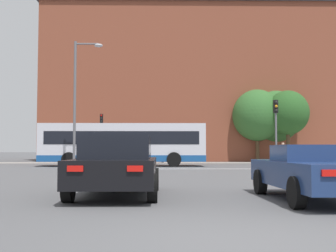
# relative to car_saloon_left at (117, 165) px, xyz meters

# --- Properties ---
(ground_plane) EXTENTS (400.00, 400.00, 0.00)m
(ground_plane) POSITION_rel_car_saloon_left_xyz_m (2.06, -5.28, -0.76)
(ground_plane) COLOR #545456
(stop_line_strip) EXTENTS (9.14, 0.30, 0.01)m
(stop_line_strip) POSITION_rel_car_saloon_left_xyz_m (2.06, 14.91, -0.76)
(stop_line_strip) COLOR silver
(stop_line_strip) RESTS_ON ground_plane
(far_pavement) EXTENTS (70.15, 2.50, 0.01)m
(far_pavement) POSITION_rel_car_saloon_left_xyz_m (2.06, 26.91, -0.76)
(far_pavement) COLOR #A09B91
(far_pavement) RESTS_ON ground_plane
(brick_civic_building) EXTENTS (31.75, 13.98, 20.22)m
(brick_civic_building) POSITION_rel_car_saloon_left_xyz_m (4.57, 37.10, 8.32)
(brick_civic_building) COLOR brown
(brick_civic_building) RESTS_ON ground_plane
(car_saloon_left) EXTENTS (2.08, 4.49, 1.51)m
(car_saloon_left) POSITION_rel_car_saloon_left_xyz_m (0.00, 0.00, 0.00)
(car_saloon_left) COLOR black
(car_saloon_left) RESTS_ON ground_plane
(car_roadster_right) EXTENTS (2.00, 4.60, 1.27)m
(car_roadster_right) POSITION_rel_car_saloon_left_xyz_m (4.59, -1.01, -0.11)
(car_roadster_right) COLOR navy
(car_roadster_right) RESTS_ON ground_plane
(bus_crossing_lead) EXTENTS (11.51, 2.67, 2.98)m
(bus_crossing_lead) POSITION_rel_car_saloon_left_xyz_m (-1.57, 19.19, 0.84)
(bus_crossing_lead) COLOR silver
(bus_crossing_lead) RESTS_ON ground_plane
(traffic_light_far_left) EXTENTS (0.26, 0.31, 4.32)m
(traffic_light_far_left) POSITION_rel_car_saloon_left_xyz_m (-4.13, 26.30, 2.13)
(traffic_light_far_left) COLOR slate
(traffic_light_far_left) RESTS_ON ground_plane
(traffic_light_near_right) EXTENTS (0.26, 0.31, 4.22)m
(traffic_light_near_right) POSITION_rel_car_saloon_left_xyz_m (8.15, 14.88, 2.07)
(traffic_light_near_right) COLOR slate
(traffic_light_near_right) RESTS_ON ground_plane
(street_lamp_junction) EXTENTS (1.76, 0.36, 7.85)m
(street_lamp_junction) POSITION_rel_car_saloon_left_xyz_m (-3.92, 15.07, 3.94)
(street_lamp_junction) COLOR slate
(street_lamp_junction) RESTS_ON ground_plane
(pedestrian_waiting) EXTENTS (0.38, 0.46, 1.83)m
(pedestrian_waiting) POSITION_rel_car_saloon_left_xyz_m (1.26, 27.27, 0.33)
(pedestrian_waiting) COLOR black
(pedestrian_waiting) RESTS_ON ground_plane
(pedestrian_walking_east) EXTENTS (0.42, 0.26, 1.82)m
(pedestrian_walking_east) POSITION_rel_car_saloon_left_xyz_m (12.18, 27.26, 0.32)
(pedestrian_walking_east) COLOR black
(pedestrian_walking_east) RESTS_ON ground_plane
(tree_by_building) EXTENTS (4.00, 4.00, 6.77)m
(tree_by_building) POSITION_rel_car_saloon_left_xyz_m (13.08, 28.70, 3.89)
(tree_by_building) COLOR #4C3823
(tree_by_building) RESTS_ON ground_plane
(tree_kerbside) EXTENTS (5.37, 5.37, 7.29)m
(tree_kerbside) POSITION_rel_car_saloon_left_xyz_m (12.51, 31.56, 3.70)
(tree_kerbside) COLOR #4C3823
(tree_kerbside) RESTS_ON ground_plane
(tree_distant) EXTENTS (4.77, 4.77, 7.02)m
(tree_distant) POSITION_rel_car_saloon_left_xyz_m (10.44, 29.83, 3.74)
(tree_distant) COLOR #4C3823
(tree_distant) RESTS_ON ground_plane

